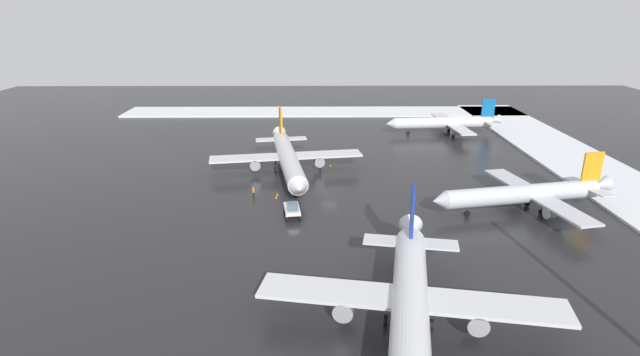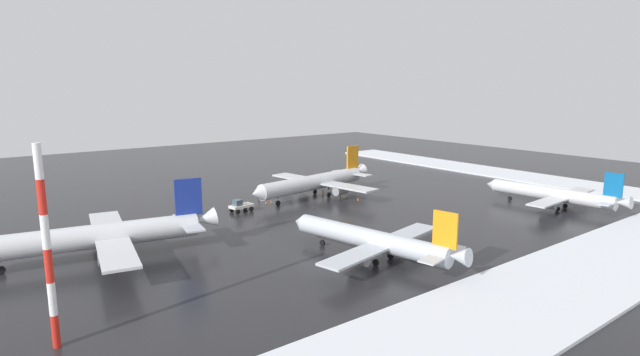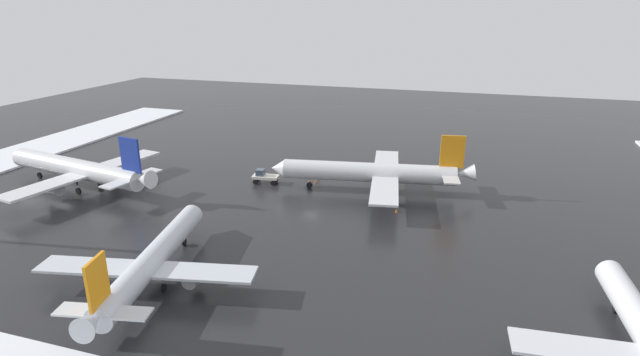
# 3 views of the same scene
# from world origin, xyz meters

# --- Properties ---
(ground_plane) EXTENTS (240.00, 240.00, 0.00)m
(ground_plane) POSITION_xyz_m (0.00, 0.00, 0.00)
(ground_plane) COLOR #232326
(airplane_foreground_jet) EXTENTS (34.23, 28.56, 10.19)m
(airplane_foreground_jet) POSITION_xyz_m (8.55, 7.49, 3.37)
(airplane_foreground_jet) COLOR silver
(airplane_foreground_jet) RESTS_ON ground_plane
(airplane_far_rear) EXTENTS (35.29, 29.49, 10.52)m
(airplane_far_rear) POSITION_xyz_m (-39.88, -6.18, 3.48)
(airplane_far_rear) COLOR silver
(airplane_far_rear) RESTS_ON ground_plane
(airplane_parked_portside) EXTENTS (24.38, 29.14, 8.71)m
(airplane_parked_portside) POSITION_xyz_m (-8.98, -29.21, 2.88)
(airplane_parked_portside) COLOR silver
(airplane_parked_portside) RESTS_ON ground_plane
(pushback_tug) EXTENTS (4.86, 2.84, 2.50)m
(pushback_tug) POSITION_xyz_m (-10.76, 5.85, 1.28)
(pushback_tug) COLOR silver
(pushback_tug) RESTS_ON ground_plane
(ground_crew_beside_wing) EXTENTS (0.36, 0.36, 1.71)m
(ground_crew_beside_wing) POSITION_xyz_m (10.69, 1.48, 0.97)
(ground_crew_beside_wing) COLOR black
(ground_crew_beside_wing) RESTS_ON ground_plane
(ground_crew_near_tug) EXTENTS (0.36, 0.36, 1.71)m
(ground_crew_near_tug) POSITION_xyz_m (9.77, 6.33, 0.97)
(ground_crew_near_tug) COLOR black
(ground_crew_near_tug) RESTS_ON ground_plane
(ground_crew_mid_apron) EXTENTS (0.36, 0.36, 1.71)m
(ground_crew_mid_apron) POSITION_xyz_m (-2.72, 12.50, 0.97)
(ground_crew_mid_apron) COLOR black
(ground_crew_mid_apron) RESTS_ON ground_plane
(traffic_cone_near_nose) EXTENTS (0.36, 0.36, 0.55)m
(traffic_cone_near_nose) POSITION_xyz_m (-3.24, 8.79, 0.28)
(traffic_cone_near_nose) COLOR orange
(traffic_cone_near_nose) RESTS_ON ground_plane
(traffic_cone_mid_line) EXTENTS (0.36, 0.36, 0.55)m
(traffic_cone_mid_line) POSITION_xyz_m (13.87, -0.51, 0.28)
(traffic_cone_mid_line) COLOR orange
(traffic_cone_mid_line) RESTS_ON ground_plane
(traffic_cone_wingtip_side) EXTENTS (0.36, 0.36, 0.55)m
(traffic_cone_wingtip_side) POSITION_xyz_m (-2.03, 8.71, 0.28)
(traffic_cone_wingtip_side) COLOR orange
(traffic_cone_wingtip_side) RESTS_ON ground_plane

